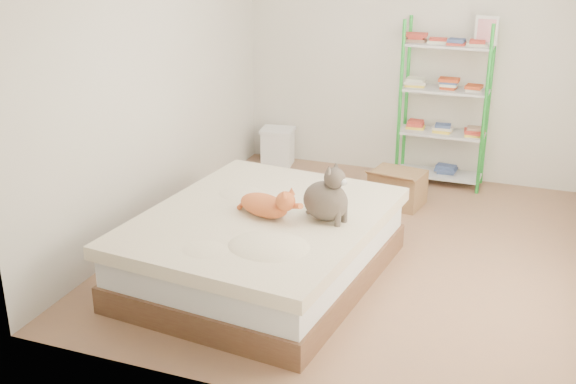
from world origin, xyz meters
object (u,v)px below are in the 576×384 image
at_px(grey_cat, 326,193).
at_px(white_bin, 278,146).
at_px(bed, 262,246).
at_px(orange_cat, 264,203).
at_px(shelf_unit, 445,99).
at_px(cardboard_box, 397,188).

xyz_separation_m(grey_cat, white_bin, (-1.36, 2.49, -0.54)).
distance_m(bed, grey_cat, 0.68).
relative_size(bed, orange_cat, 4.37).
distance_m(grey_cat, shelf_unit, 2.56).
bearing_deg(orange_cat, shelf_unit, 91.42).
bearing_deg(white_bin, cardboard_box, -25.06).
height_order(grey_cat, cardboard_box, grey_cat).
height_order(cardboard_box, white_bin, white_bin).
distance_m(bed, white_bin, 2.71).
bearing_deg(cardboard_box, bed, -100.14).
bearing_deg(shelf_unit, white_bin, -179.02).
relative_size(bed, white_bin, 5.38).
relative_size(shelf_unit, white_bin, 4.18).
distance_m(bed, orange_cat, 0.37).
height_order(orange_cat, cardboard_box, orange_cat).
bearing_deg(cardboard_box, white_bin, 164.22).
bearing_deg(white_bin, bed, -71.13).
bearing_deg(orange_cat, bed, -176.00).
bearing_deg(orange_cat, white_bin, 130.03).
relative_size(cardboard_box, white_bin, 1.29).
height_order(grey_cat, shelf_unit, shelf_unit).
bearing_deg(shelf_unit, orange_cat, -109.36).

